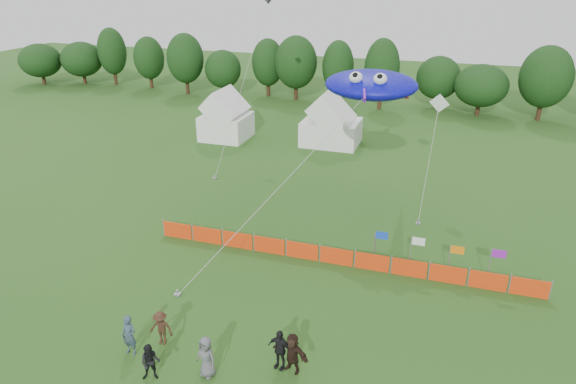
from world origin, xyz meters
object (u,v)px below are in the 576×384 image
(spectator_e, at_px, (206,357))
(spectator_d, at_px, (280,349))
(spectator_b, at_px, (151,362))
(stingray_kite, at_px, (372,84))
(tent_left, at_px, (226,119))
(spectator_f, at_px, (292,353))
(barrier_fence, at_px, (336,256))
(spectator_a, at_px, (129,335))
(tent_right, at_px, (331,125))
(spectator_c, at_px, (161,328))

(spectator_e, bearing_deg, spectator_d, 42.48)
(spectator_b, relative_size, spectator_e, 0.89)
(spectator_d, height_order, stingray_kite, stingray_kite)
(tent_left, relative_size, spectator_f, 2.41)
(spectator_d, relative_size, spectator_f, 1.03)
(spectator_b, bearing_deg, spectator_e, 1.75)
(spectator_b, relative_size, stingray_kite, 0.08)
(spectator_e, bearing_deg, barrier_fence, 88.68)
(spectator_a, bearing_deg, tent_right, 91.81)
(spectator_a, xyz_separation_m, spectator_d, (6.37, 1.19, -0.01))
(tent_right, height_order, stingray_kite, stingray_kite)
(spectator_b, relative_size, spectator_f, 0.92)
(tent_left, xyz_separation_m, spectator_a, (8.72, -29.37, -1.00))
(spectator_c, bearing_deg, spectator_f, -2.28)
(spectator_f, bearing_deg, spectator_a, -154.75)
(tent_right, bearing_deg, spectator_a, -92.63)
(spectator_b, distance_m, spectator_c, 2.12)
(spectator_e, distance_m, stingray_kite, 19.48)
(tent_right, distance_m, spectator_f, 30.08)
(barrier_fence, relative_size, spectator_c, 13.18)
(tent_left, relative_size, spectator_b, 2.63)
(tent_right, relative_size, barrier_fence, 0.24)
(tent_right, xyz_separation_m, spectator_b, (0.26, -31.75, -1.06))
(spectator_c, distance_m, spectator_d, 5.42)
(spectator_c, height_order, spectator_e, spectator_e)
(barrier_fence, height_order, spectator_d, spectator_d)
(spectator_a, distance_m, spectator_c, 1.36)
(tent_right, distance_m, spectator_a, 30.76)
(spectator_a, distance_m, spectator_d, 6.48)
(spectator_d, bearing_deg, spectator_c, -165.93)
(stingray_kite, bearing_deg, spectator_d, -92.26)
(barrier_fence, height_order, spectator_e, spectator_e)
(barrier_fence, relative_size, spectator_d, 11.80)
(spectator_a, distance_m, stingray_kite, 20.30)
(tent_left, bearing_deg, stingray_kite, -37.27)
(barrier_fence, height_order, spectator_b, spectator_b)
(tent_right, xyz_separation_m, spectator_a, (-1.41, -30.71, -0.95))
(barrier_fence, xyz_separation_m, spectator_c, (-5.81, -8.89, 0.33))
(stingray_kite, bearing_deg, spectator_c, -110.23)
(tent_left, distance_m, spectator_d, 31.98)
(spectator_e, relative_size, spectator_f, 1.03)
(spectator_b, height_order, spectator_c, spectator_c)
(barrier_fence, relative_size, spectator_a, 11.63)
(tent_right, bearing_deg, spectator_b, -89.54)
(spectator_d, height_order, spectator_f, spectator_d)
(tent_left, height_order, spectator_c, tent_left)
(spectator_b, distance_m, stingray_kite, 20.74)
(spectator_e, xyz_separation_m, stingray_kite, (3.30, 17.56, 7.76))
(spectator_b, xyz_separation_m, spectator_c, (-0.71, 2.00, 0.00))
(spectator_c, distance_m, stingray_kite, 19.20)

